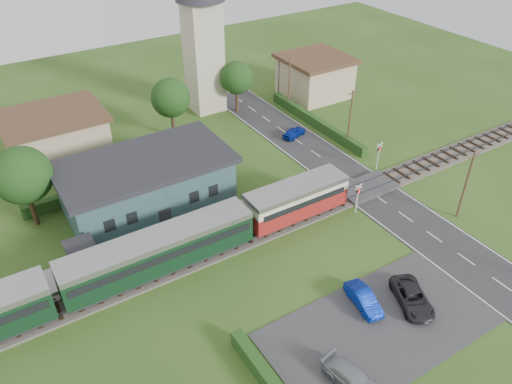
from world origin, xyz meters
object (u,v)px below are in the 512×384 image
equipment_hut (82,256)px  car_on_road (294,132)px  house_west (56,136)px  car_park_dark (412,298)px  car_park_silver (352,378)px  pedestrian_far (132,247)px  crossing_signal_far (379,152)px  house_east (315,76)px  church_tower (202,32)px  train (121,265)px  station_building (147,184)px  crossing_signal_near (358,194)px  car_park_blue (363,299)px  pedestrian_near (224,209)px

equipment_hut → car_on_road: 30.01m
house_west → car_park_dark: size_ratio=2.32×
house_west → car_park_silver: bearing=-77.7°
car_on_road → pedestrian_far: 26.56m
equipment_hut → pedestrian_far: size_ratio=1.46×
crossing_signal_far → pedestrian_far: (-27.68, 0.24, -0.82)m
equipment_hut → car_park_silver: (11.64, -19.70, -1.05)m
house_east → car_park_dark: bearing=-116.6°
crossing_signal_far → church_tower: bearing=110.0°
train → house_east: (35.77, 22.00, 0.62)m
equipment_hut → train: bearing=-55.1°
station_building → crossing_signal_near: size_ratio=4.88×
car_park_blue → pedestrian_far: bearing=142.1°
crossing_signal_far → car_park_blue: size_ratio=0.85×
pedestrian_far → car_park_dark: bearing=-140.4°
train → car_park_dark: bearing=-37.1°
church_tower → crossing_signal_near: bearing=-87.2°
equipment_hut → train: size_ratio=0.06×
station_building → church_tower: church_tower is taller
station_building → car_park_blue: size_ratio=4.15×
crossing_signal_near → car_on_road: bearing=76.1°
car_on_road → station_building: bearing=82.5°
station_building → crossing_signal_near: 19.98m
car_park_dark → crossing_signal_far: bearing=77.7°
church_tower → car_park_blue: bearing=-99.1°
station_building → church_tower: 23.89m
station_building → car_park_dark: (12.21, -22.59, -1.97)m
train → pedestrian_far: 3.24m
pedestrian_far → station_building: bearing=-38.2°
house_west → crossing_signal_far: house_west is taller
train → car_on_road: train is taller
train → house_west: (0.77, 23.00, 0.61)m
crossing_signal_far → pedestrian_far: 27.69m
car_park_blue → pedestrian_far: pedestrian_far is taller
house_west → equipment_hut: bearing=-98.6°
house_west → car_on_road: (25.28, -9.80, -2.17)m
equipment_hut → church_tower: (23.00, 22.80, 8.48)m
car_park_dark → car_park_blue: bearing=173.3°
station_building → train: 10.70m
church_tower → crossing_signal_near: (1.40, -28.41, -8.08)m
pedestrian_near → train: bearing=23.5°
house_west → house_east: 35.01m
house_west → car_park_dark: (17.21, -36.59, -2.07)m
station_building → church_tower: size_ratio=0.91×
station_building → pedestrian_near: size_ratio=9.07×
car_park_silver → station_building: bearing=86.7°
train → car_park_silver: size_ratio=10.08×
train → pedestrian_near: train is taller
crossing_signal_near → car_park_blue: bearing=-128.6°
pedestrian_near → equipment_hut: bearing=7.2°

